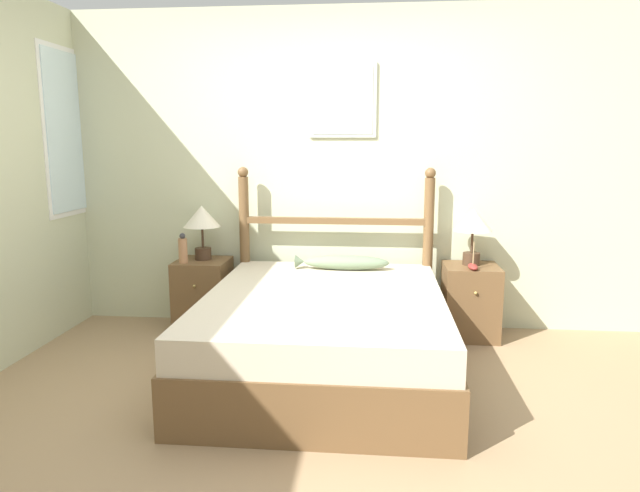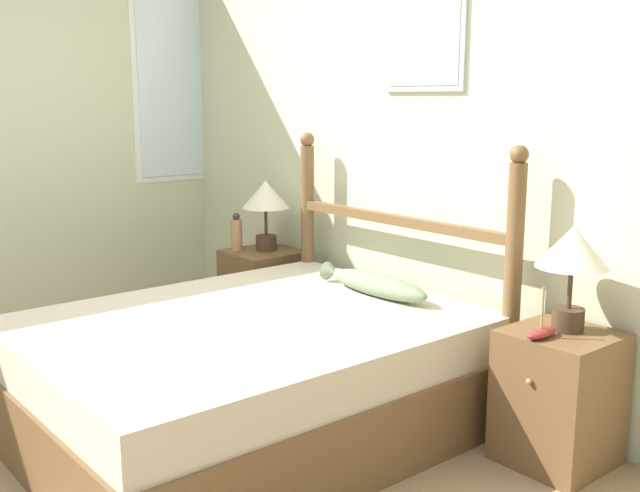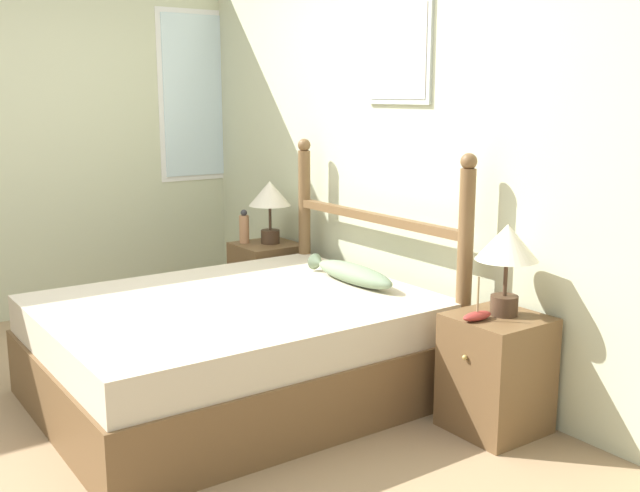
% 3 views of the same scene
% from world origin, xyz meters
% --- Properties ---
extents(ground_plane, '(16.00, 16.00, 0.00)m').
position_xyz_m(ground_plane, '(0.00, 0.00, 0.00)').
color(ground_plane, '#9E7F5B').
extents(wall_back, '(6.40, 0.08, 2.55)m').
position_xyz_m(wall_back, '(0.00, 1.73, 1.28)').
color(wall_back, beige).
rests_on(wall_back, ground_plane).
extents(wall_left, '(0.08, 6.40, 2.55)m').
position_xyz_m(wall_left, '(-2.13, 0.04, 1.28)').
color(wall_left, beige).
rests_on(wall_left, ground_plane).
extents(bed, '(1.55, 1.96, 0.54)m').
position_xyz_m(bed, '(0.05, 0.63, 0.27)').
color(bed, brown).
rests_on(bed, ground_plane).
extents(headboard, '(1.56, 0.08, 1.31)m').
position_xyz_m(headboard, '(0.05, 1.56, 0.71)').
color(headboard, brown).
rests_on(headboard, ground_plane).
extents(nightstand_left, '(0.41, 0.44, 0.57)m').
position_xyz_m(nightstand_left, '(-1.02, 1.46, 0.28)').
color(nightstand_left, brown).
rests_on(nightstand_left, ground_plane).
extents(nightstand_right, '(0.41, 0.44, 0.57)m').
position_xyz_m(nightstand_right, '(1.11, 1.46, 0.28)').
color(nightstand_right, brown).
rests_on(nightstand_right, ground_plane).
extents(table_lamp_left, '(0.29, 0.29, 0.44)m').
position_xyz_m(table_lamp_left, '(-1.01, 1.49, 0.89)').
color(table_lamp_left, '#422D1E').
rests_on(table_lamp_left, nightstand_left).
extents(table_lamp_right, '(0.29, 0.29, 0.44)m').
position_xyz_m(table_lamp_right, '(1.11, 1.50, 0.89)').
color(table_lamp_right, '#422D1E').
rests_on(table_lamp_right, nightstand_right).
extents(bottle, '(0.07, 0.07, 0.24)m').
position_xyz_m(bottle, '(-1.13, 1.35, 0.68)').
color(bottle, tan).
rests_on(bottle, nightstand_left).
extents(model_boat, '(0.07, 0.17, 0.21)m').
position_xyz_m(model_boat, '(1.10, 1.33, 0.59)').
color(model_boat, maroon).
rests_on(model_boat, nightstand_right).
extents(fish_pillow, '(0.72, 0.15, 0.11)m').
position_xyz_m(fish_pillow, '(0.13, 1.34, 0.60)').
color(fish_pillow, gray).
rests_on(fish_pillow, bed).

